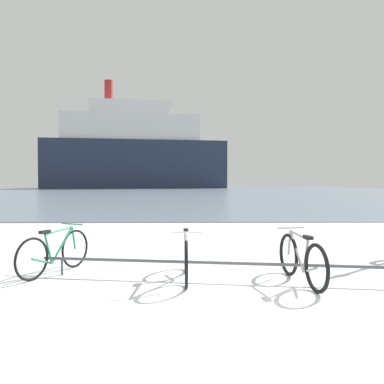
% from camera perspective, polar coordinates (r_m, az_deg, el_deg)
% --- Properties ---
extents(ground, '(80.00, 132.00, 0.08)m').
position_cam_1_polar(ground, '(58.22, 0.43, 0.05)').
color(ground, silver).
extents(bike_rack, '(6.21, 0.88, 0.31)m').
position_cam_1_polar(bike_rack, '(6.05, 5.79, -10.87)').
color(bike_rack, '#4C5156').
rests_on(bike_rack, ground).
extents(bicycle_0, '(0.74, 1.58, 0.82)m').
position_cam_1_polar(bicycle_0, '(6.87, -20.22, -8.62)').
color(bicycle_0, black).
rests_on(bicycle_0, ground).
extents(bicycle_1, '(0.46, 1.74, 0.84)m').
position_cam_1_polar(bicycle_1, '(6.08, -0.92, -9.79)').
color(bicycle_1, black).
rests_on(bicycle_1, ground).
extents(bicycle_2, '(0.46, 1.69, 0.82)m').
position_cam_1_polar(bicycle_2, '(6.10, 16.39, -9.90)').
color(bicycle_2, black).
rests_on(bicycle_2, ground).
extents(ferry_ship, '(42.42, 16.88, 24.81)m').
position_cam_1_polar(ferry_ship, '(88.54, -8.78, 5.99)').
color(ferry_ship, '#232D47').
rests_on(ferry_ship, ground).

